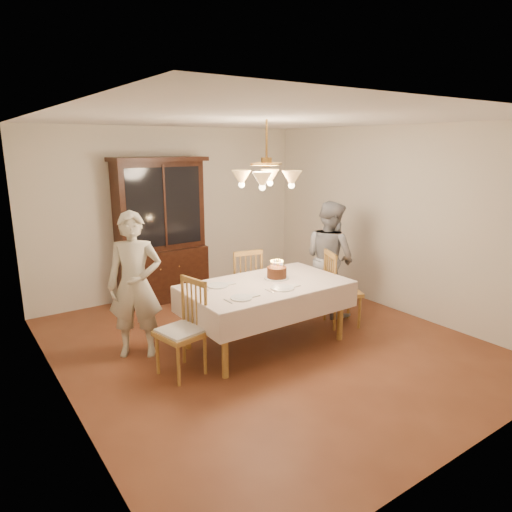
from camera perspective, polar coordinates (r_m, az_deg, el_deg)
ground at (r=5.60m, az=1.20°, el=-10.90°), size 5.00×5.00×0.00m
room_shell at (r=5.14m, az=1.28°, el=5.32°), size 5.00×5.00×5.00m
dining_table at (r=5.35m, az=1.23°, el=-4.24°), size 1.90×1.10×0.76m
china_hutch at (r=7.03m, az=-11.78°, el=2.86°), size 1.38×0.54×2.16m
chair_far_side at (r=6.20m, az=-1.61°, el=-4.01°), size 0.51×0.49×1.00m
chair_left_end at (r=4.81m, az=-9.34°, el=-9.48°), size 0.50×0.51×1.00m
chair_right_end at (r=6.12m, az=10.66°, el=-4.50°), size 0.56×0.57×1.00m
elderly_woman at (r=5.23m, az=-14.89°, el=-3.55°), size 0.72×0.65×1.65m
adult_in_grey at (r=6.43m, az=9.18°, el=-0.26°), size 0.62×0.79×1.59m
birthday_cake at (r=5.51m, az=2.61°, el=-2.13°), size 0.30×0.30×0.23m
place_setting_near_left at (r=4.83m, az=-1.71°, el=-5.23°), size 0.38×0.23×0.02m
place_setting_near_right at (r=5.16m, az=3.41°, el=-3.98°), size 0.42×0.27×0.02m
place_setting_far_left at (r=5.25m, az=-4.68°, el=-3.69°), size 0.39×0.24×0.02m
chandelier at (r=5.10m, az=1.31°, el=9.72°), size 0.62×0.62×0.73m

